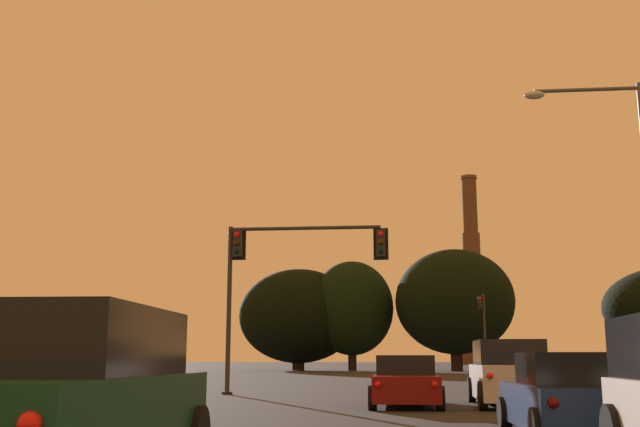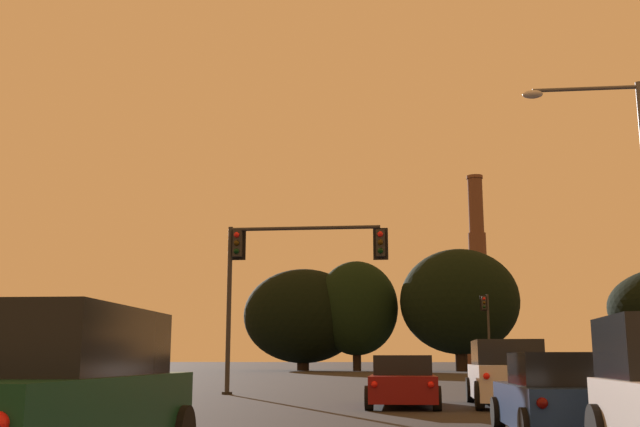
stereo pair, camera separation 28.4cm
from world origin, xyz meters
The scene contains 11 objects.
hatchback_right_lane_second centered at (2.96, 11.75, 0.66)m, with size 1.96×4.13×1.44m.
suv_left_lane_third centered at (-3.39, 5.60, 0.90)m, with size 2.25×4.96×1.86m.
suv_right_lane_front centered at (3.23, 20.45, 0.90)m, with size 2.21×4.95×1.86m.
sedan_center_lane_front centered at (0.26, 20.21, 0.67)m, with size 2.00×4.71×1.43m.
traffic_light_far_right centered at (6.93, 58.59, 4.15)m, with size 0.78×0.50×6.34m.
traffic_light_overhead_left centered at (-4.34, 26.64, 4.95)m, with size 6.38×0.50×6.44m.
street_lamp centered at (7.25, 21.23, 5.98)m, with size 3.67×0.36×9.83m.
smokestack centered at (17.78, 169.79, 16.93)m, with size 7.49×7.49×43.05m.
treeline_far_left centered at (-10.95, 83.74, 6.15)m, with size 13.69×12.32×11.51m.
treeline_right_mid centered at (-4.73, 82.06, 6.89)m, with size 9.27×8.34×12.13m.
treeline_center_left centered at (6.50, 80.18, 7.40)m, with size 12.79×11.51×13.07m.
Camera 1 is at (-0.02, -1.92, 1.33)m, focal length 42.00 mm.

